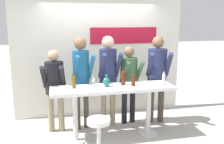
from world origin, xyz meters
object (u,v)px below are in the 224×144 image
object	(u,v)px
wine_bottle_0	(164,78)
decorative_vase	(107,82)
person_center_right	(157,70)
wine_bottle_1	(123,77)
person_center	(129,77)
wine_bottle_3	(74,81)
wine_bottle_2	(133,79)
wine_glass_0	(94,79)
bar_stool	(99,133)
tasting_table	(113,95)
person_left	(81,72)
person_center_left	(108,71)
person_far_left	(55,82)

from	to	relation	value
wine_bottle_0	decorative_vase	xyz separation A→B (m)	(-1.05, 0.08, -0.03)
person_center_right	wine_bottle_1	xyz separation A→B (m)	(-0.84, -0.43, -0.01)
person_center	wine_bottle_3	world-z (taller)	person_center
wine_bottle_2	wine_glass_0	bearing A→B (deg)	166.70
bar_stool	person_center_right	size ratio (longest dim) A/B	0.37
tasting_table	bar_stool	xyz separation A→B (m)	(-0.39, -0.70, -0.37)
person_left	person_center	size ratio (longest dim) A/B	1.13
person_center_left	wine_bottle_2	distance (m)	0.68
tasting_table	wine_bottle_1	xyz separation A→B (m)	(0.21, 0.08, 0.31)
tasting_table	wine_glass_0	world-z (taller)	wine_glass_0
bar_stool	wine_bottle_3	bearing A→B (deg)	111.57
person_far_left	person_center	distance (m)	1.49
bar_stool	wine_bottle_0	bearing A→B (deg)	25.69
person_far_left	wine_bottle_2	distance (m)	1.49
person_far_left	wine_bottle_3	bearing A→B (deg)	-46.17
person_center	wine_bottle_2	world-z (taller)	person_center
wine_bottle_0	wine_bottle_1	bearing A→B (deg)	169.28
person_center_right	wine_bottle_1	world-z (taller)	person_center_right
wine_bottle_1	tasting_table	bearing A→B (deg)	-159.59
wine_bottle_1	wine_glass_0	size ratio (longest dim) A/B	1.82
tasting_table	person_far_left	xyz separation A→B (m)	(-1.02, 0.50, 0.18)
tasting_table	decorative_vase	distance (m)	0.27
person_center_right	person_center_left	bearing A→B (deg)	-173.32
person_center_right	wine_glass_0	size ratio (longest dim) A/B	10.28
person_left	person_center_right	xyz separation A→B (m)	(1.56, -0.01, -0.03)
person_center_right	wine_bottle_2	bearing A→B (deg)	-131.95
person_far_left	wine_glass_0	xyz separation A→B (m)	(0.69, -0.37, 0.11)
tasting_table	person_center_right	world-z (taller)	person_center_right
person_left	wine_bottle_3	bearing A→B (deg)	-120.50
tasting_table	person_center	world-z (taller)	person_center
tasting_table	wine_glass_0	size ratio (longest dim) A/B	12.47
tasting_table	person_center	bearing A→B (deg)	51.43
bar_stool	person_center	xyz separation A→B (m)	(0.86, 1.30, 0.56)
bar_stool	person_center	size ratio (longest dim) A/B	0.42
wine_bottle_1	person_center_right	bearing A→B (deg)	26.76
person_left	wine_bottle_2	world-z (taller)	person_left
wine_bottle_3	wine_bottle_2	bearing A→B (deg)	-4.35
person_center	wine_bottle_2	bearing A→B (deg)	-108.45
person_far_left	wine_bottle_1	size ratio (longest dim) A/B	4.97
bar_stool	decorative_vase	distance (m)	0.99
decorative_vase	tasting_table	bearing A→B (deg)	-11.25
tasting_table	wine_bottle_0	xyz separation A→B (m)	(0.94, -0.06, 0.28)
wine_bottle_1	wine_bottle_3	size ratio (longest dim) A/B	1.17
person_center	wine_bottle_0	world-z (taller)	person_center
tasting_table	wine_bottle_3	bearing A→B (deg)	175.76
tasting_table	person_left	distance (m)	0.80
person_center_left	decorative_vase	size ratio (longest dim) A/B	8.35
person_center	wine_bottle_3	bearing A→B (deg)	-163.55
wine_bottle_2	person_center	bearing A→B (deg)	80.24
tasting_table	decorative_vase	size ratio (longest dim) A/B	10.03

